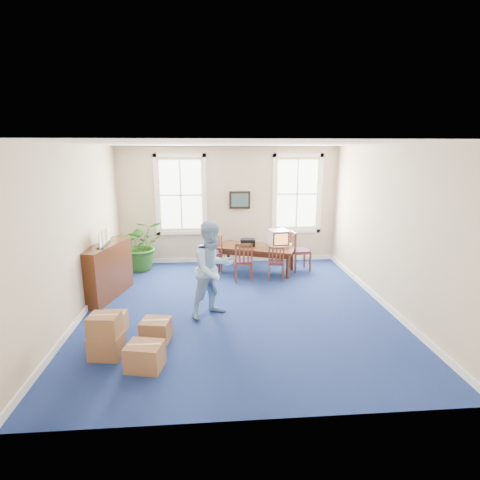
{
  "coord_description": "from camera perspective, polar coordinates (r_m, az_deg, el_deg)",
  "views": [
    {
      "loc": [
        -0.5,
        -7.0,
        3.09
      ],
      "look_at": [
        0.1,
        0.6,
        1.25
      ],
      "focal_mm": 28.0,
      "sensor_mm": 36.0,
      "label": 1
    }
  ],
  "objects": [
    {
      "name": "floor",
      "position": [
        7.67,
        -0.4,
        -10.19
      ],
      "size": [
        6.5,
        6.5,
        0.0
      ],
      "primitive_type": "plane",
      "color": "navy",
      "rests_on": "ground"
    },
    {
      "name": "ceiling",
      "position": [
        7.02,
        -0.44,
        14.46
      ],
      "size": [
        6.5,
        6.5,
        0.0
      ],
      "primitive_type": "plane",
      "rotation": [
        3.14,
        0.0,
        0.0
      ],
      "color": "white",
      "rests_on": "ground"
    },
    {
      "name": "wall_back",
      "position": [
        10.37,
        -1.72,
        5.31
      ],
      "size": [
        6.5,
        0.0,
        6.5
      ],
      "primitive_type": "plane",
      "rotation": [
        1.57,
        0.0,
        0.0
      ],
      "color": "#C2AB8C",
      "rests_on": "ground"
    },
    {
      "name": "wall_front",
      "position": [
        4.07,
        2.92,
        -7.96
      ],
      "size": [
        6.5,
        0.0,
        6.5
      ],
      "primitive_type": "plane",
      "rotation": [
        -1.57,
        0.0,
        0.0
      ],
      "color": "#C2AB8C",
      "rests_on": "ground"
    },
    {
      "name": "wall_left",
      "position": [
        7.58,
        -23.67,
        1.07
      ],
      "size": [
        0.0,
        6.5,
        6.5
      ],
      "primitive_type": "plane",
      "rotation": [
        1.57,
        0.0,
        1.57
      ],
      "color": "#C2AB8C",
      "rests_on": "ground"
    },
    {
      "name": "wall_right",
      "position": [
        7.97,
        21.64,
        1.82
      ],
      "size": [
        0.0,
        6.5,
        6.5
      ],
      "primitive_type": "plane",
      "rotation": [
        1.57,
        0.0,
        -1.57
      ],
      "color": "#C2AB8C",
      "rests_on": "ground"
    },
    {
      "name": "baseboard_back",
      "position": [
        10.67,
        -1.65,
        -2.92
      ],
      "size": [
        6.0,
        0.04,
        0.12
      ],
      "primitive_type": "cube",
      "color": "white",
      "rests_on": "ground"
    },
    {
      "name": "baseboard_left",
      "position": [
        8.02,
        -22.41,
        -9.72
      ],
      "size": [
        0.04,
        6.5,
        0.12
      ],
      "primitive_type": "cube",
      "color": "white",
      "rests_on": "ground"
    },
    {
      "name": "baseboard_right",
      "position": [
        8.38,
        20.54,
        -8.53
      ],
      "size": [
        0.04,
        6.5,
        0.12
      ],
      "primitive_type": "cube",
      "color": "white",
      "rests_on": "ground"
    },
    {
      "name": "window_left",
      "position": [
        10.33,
        -9.0,
        6.79
      ],
      "size": [
        1.4,
        0.12,
        2.2
      ],
      "primitive_type": null,
      "color": "white",
      "rests_on": "ground"
    },
    {
      "name": "window_right",
      "position": [
        10.58,
        8.69,
        6.96
      ],
      "size": [
        1.4,
        0.12,
        2.2
      ],
      "primitive_type": null,
      "color": "white",
      "rests_on": "ground"
    },
    {
      "name": "wall_picture",
      "position": [
        10.32,
        -0.04,
        6.11
      ],
      "size": [
        0.58,
        0.06,
        0.48
      ],
      "primitive_type": null,
      "color": "black",
      "rests_on": "ground"
    },
    {
      "name": "conference_table",
      "position": [
        9.75,
        2.51,
        -2.86
      ],
      "size": [
        2.15,
        1.54,
        0.67
      ],
      "primitive_type": null,
      "rotation": [
        0.0,
        0.0,
        -0.37
      ],
      "color": "#4B2311",
      "rests_on": "ground"
    },
    {
      "name": "crt_tv",
      "position": [
        9.74,
        5.88,
        0.35
      ],
      "size": [
        0.52,
        0.55,
        0.41
      ],
      "primitive_type": null,
      "rotation": [
        0.0,
        0.0,
        0.14
      ],
      "color": "#B7B7BC",
      "rests_on": "conference_table"
    },
    {
      "name": "game_console",
      "position": [
        9.8,
        7.44,
        -0.73
      ],
      "size": [
        0.18,
        0.21,
        0.05
      ],
      "primitive_type": "cube",
      "rotation": [
        0.0,
        0.0,
        -0.18
      ],
      "color": "white",
      "rests_on": "conference_table"
    },
    {
      "name": "equipment_bag",
      "position": [
        9.66,
        1.19,
        -0.39
      ],
      "size": [
        0.38,
        0.26,
        0.19
      ],
      "primitive_type": "cube",
      "rotation": [
        0.0,
        0.0,
        -0.04
      ],
      "color": "black",
      "rests_on": "conference_table"
    },
    {
      "name": "chair_near_left",
      "position": [
        9.03,
        0.51,
        -3.23
      ],
      "size": [
        0.44,
        0.44,
        0.96
      ],
      "primitive_type": null,
      "rotation": [
        0.0,
        0.0,
        3.12
      ],
      "color": "brown",
      "rests_on": "ground"
    },
    {
      "name": "chair_near_right",
      "position": [
        9.15,
        5.52,
        -3.38
      ],
      "size": [
        0.44,
        0.44,
        0.87
      ],
      "primitive_type": null,
      "rotation": [
        0.0,
        0.0,
        2.99
      ],
      "color": "brown",
      "rests_on": "ground"
    },
    {
      "name": "chair_end_left",
      "position": [
        9.64,
        -4.33,
        -2.05
      ],
      "size": [
        0.55,
        0.55,
        1.01
      ],
      "primitive_type": null,
      "rotation": [
        0.0,
        0.0,
        -1.32
      ],
      "color": "brown",
      "rests_on": "ground"
    },
    {
      "name": "chair_end_right",
      "position": [
        9.91,
        9.17,
        -1.63
      ],
      "size": [
        0.53,
        0.53,
        1.05
      ],
      "primitive_type": null,
      "rotation": [
        0.0,
        0.0,
        1.71
      ],
      "color": "brown",
      "rests_on": "ground"
    },
    {
      "name": "man",
      "position": [
        7.02,
        -4.14,
        -4.47
      ],
      "size": [
        1.13,
        1.08,
        1.84
      ],
      "primitive_type": "imported",
      "rotation": [
        0.0,
        0.0,
        0.61
      ],
      "color": "#90B7E2",
      "rests_on": "ground"
    },
    {
      "name": "credenza",
      "position": [
        8.49,
        -19.73,
        -4.27
      ],
      "size": [
        0.81,
        1.61,
        1.21
      ],
      "primitive_type": "cube",
      "rotation": [
        0.0,
        0.0,
        -0.25
      ],
      "color": "#4B2311",
      "rests_on": "ground"
    },
    {
      "name": "brochure_rack",
      "position": [
        8.29,
        -20.01,
        0.86
      ],
      "size": [
        0.23,
        0.79,
        0.34
      ],
      "primitive_type": null,
      "rotation": [
        0.0,
        0.0,
        0.13
      ],
      "color": "#99999E",
      "rests_on": "credenza"
    },
    {
      "name": "potted_plant",
      "position": [
        10.13,
        -14.79,
        -0.71
      ],
      "size": [
        1.43,
        1.32,
        1.34
      ],
      "primitive_type": "imported",
      "rotation": [
        0.0,
        0.0,
        0.25
      ],
      "color": "#245819",
      "rests_on": "ground"
    },
    {
      "name": "cardboard_boxes",
      "position": [
        6.22,
        -17.94,
        -13.15
      ],
      "size": [
        1.4,
        1.4,
        0.73
      ],
      "primitive_type": null,
      "rotation": [
        0.0,
        0.0,
        -0.11
      ],
      "color": "#976440",
      "rests_on": "ground"
    }
  ]
}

